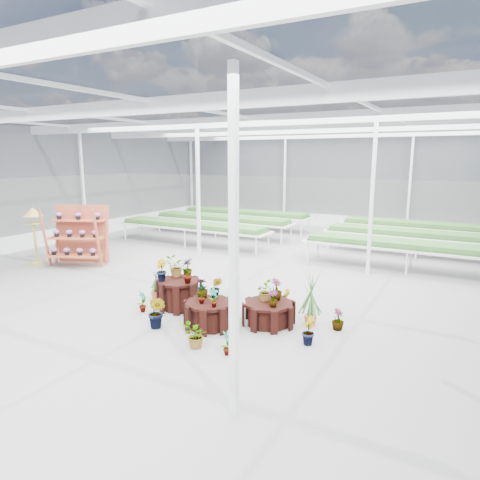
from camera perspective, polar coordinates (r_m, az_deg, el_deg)
The scene contains 10 objects.
ground_plane at distance 10.75m, azimuth -4.19°, elevation -7.47°, with size 24.00×24.00×0.00m, color gray.
greenhouse_shell at distance 10.26m, azimuth -4.36°, elevation 4.53°, with size 18.00×24.00×4.50m, color white, non-canonical shape.
steel_frame at distance 10.26m, azimuth -4.36°, elevation 4.53°, with size 18.00×24.00×4.50m, color silver, non-canonical shape.
nursery_benches at distance 16.95m, azimuth 9.14°, elevation 0.76°, with size 16.00×7.00×0.84m, color silver, non-canonical shape.
plinth_tall at distance 9.91m, azimuth -8.09°, elevation -7.16°, with size 0.97×0.97×0.66m, color black.
plinth_mid at distance 8.82m, azimuth -4.11°, elevation -9.86°, with size 1.01×1.01×0.53m, color black.
plinth_low at distance 8.95m, azimuth 3.85°, elevation -9.73°, with size 1.06×1.06×0.48m, color black.
shelf_rack at distance 14.44m, azimuth -20.95°, elevation 0.50°, with size 1.79×0.95×1.89m, color #99432C, non-canonical shape.
bird_table at distance 15.04m, azimuth -25.67°, elevation 0.45°, with size 0.44×0.44×1.85m, color #A38E41, non-canonical shape.
nursery_plants at distance 9.38m, azimuth -3.28°, elevation -6.93°, with size 4.76×3.24×1.35m.
Camera 1 is at (5.58, -8.53, 3.41)m, focal length 32.00 mm.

